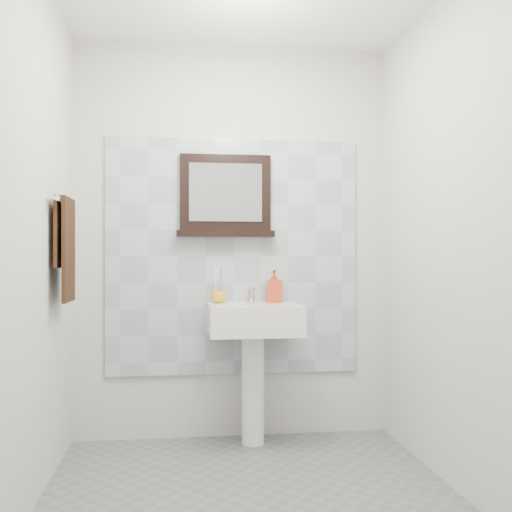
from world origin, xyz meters
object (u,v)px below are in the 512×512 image
Objects in this scene: pedestal_sink at (254,334)px; framed_mirror at (225,198)px; soap_dispenser at (274,286)px; hand_towel at (65,241)px; toothbrush_cup at (219,297)px.

pedestal_sink is 0.88m from framed_mirror.
soap_dispenser is 1.30m from hand_towel.
framed_mirror is at bearing 53.11° from toothbrush_cup.
hand_towel is (-0.84, -0.46, 0.33)m from toothbrush_cup.
hand_towel reaches higher than soap_dispenser.
framed_mirror is (0.05, 0.06, 0.62)m from toothbrush_cup.
hand_towel reaches higher than pedestal_sink.
toothbrush_cup is (-0.20, 0.12, 0.22)m from pedestal_sink.
toothbrush_cup is 1.01m from hand_towel.
pedestal_sink is 1.56× the size of framed_mirror.
pedestal_sink is 4.65× the size of soap_dispenser.
hand_towel reaches higher than toothbrush_cup.
pedestal_sink is 0.33m from toothbrush_cup.
toothbrush_cup is at bearing 148.84° from pedestal_sink.
framed_mirror reaches higher than toothbrush_cup.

